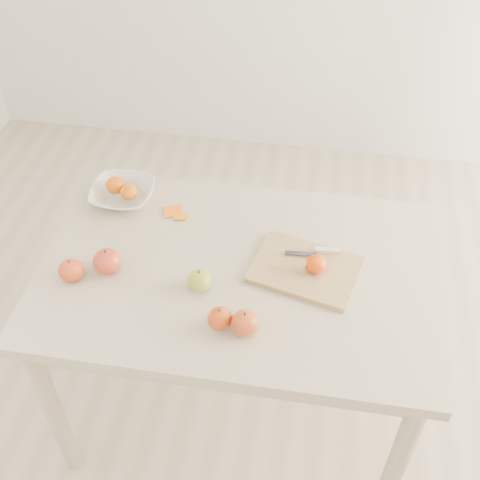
# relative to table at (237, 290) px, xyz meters

# --- Properties ---
(ground) EXTENTS (3.50, 3.50, 0.00)m
(ground) POSITION_rel_table_xyz_m (0.00, 0.00, -0.65)
(ground) COLOR #C6B293
(ground) RESTS_ON ground
(table) EXTENTS (1.20, 0.80, 0.75)m
(table) POSITION_rel_table_xyz_m (0.00, 0.00, 0.00)
(table) COLOR beige
(table) RESTS_ON ground
(cutting_board) EXTENTS (0.35, 0.29, 0.02)m
(cutting_board) POSITION_rel_table_xyz_m (0.20, 0.02, 0.11)
(cutting_board) COLOR tan
(cutting_board) RESTS_ON table
(board_tangerine) EXTENTS (0.06, 0.06, 0.05)m
(board_tangerine) POSITION_rel_table_xyz_m (0.23, 0.01, 0.14)
(board_tangerine) COLOR red
(board_tangerine) RESTS_ON cutting_board
(fruit_bowl) EXTENTS (0.21, 0.21, 0.05)m
(fruit_bowl) POSITION_rel_table_xyz_m (-0.44, 0.25, 0.12)
(fruit_bowl) COLOR silver
(fruit_bowl) RESTS_ON table
(bowl_tangerine_near) EXTENTS (0.07, 0.07, 0.06)m
(bowl_tangerine_near) POSITION_rel_table_xyz_m (-0.46, 0.26, 0.15)
(bowl_tangerine_near) COLOR #CA5F07
(bowl_tangerine_near) RESTS_ON fruit_bowl
(bowl_tangerine_far) EXTENTS (0.06, 0.06, 0.05)m
(bowl_tangerine_far) POSITION_rel_table_xyz_m (-0.41, 0.24, 0.15)
(bowl_tangerine_far) COLOR #E06407
(bowl_tangerine_far) RESTS_ON fruit_bowl
(orange_peel_a) EXTENTS (0.07, 0.07, 0.01)m
(orange_peel_a) POSITION_rel_table_xyz_m (-0.25, 0.22, 0.10)
(orange_peel_a) COLOR #EA5D10
(orange_peel_a) RESTS_ON table
(orange_peel_b) EXTENTS (0.05, 0.04, 0.01)m
(orange_peel_b) POSITION_rel_table_xyz_m (-0.22, 0.20, 0.10)
(orange_peel_b) COLOR orange
(orange_peel_b) RESTS_ON table
(paring_knife) EXTENTS (0.17, 0.05, 0.01)m
(paring_knife) POSITION_rel_table_xyz_m (0.25, 0.09, 0.12)
(paring_knife) COLOR silver
(paring_knife) RESTS_ON cutting_board
(apple_green) EXTENTS (0.07, 0.07, 0.07)m
(apple_green) POSITION_rel_table_xyz_m (-0.09, -0.10, 0.13)
(apple_green) COLOR olive
(apple_green) RESTS_ON table
(apple_red_e) EXTENTS (0.07, 0.07, 0.06)m
(apple_red_e) POSITION_rel_table_xyz_m (-0.01, -0.22, 0.13)
(apple_red_e) COLOR maroon
(apple_red_e) RESTS_ON table
(apple_red_c) EXTENTS (0.08, 0.08, 0.07)m
(apple_red_c) POSITION_rel_table_xyz_m (0.06, -0.23, 0.13)
(apple_red_c) COLOR maroon
(apple_red_c) RESTS_ON table
(apple_red_d) EXTENTS (0.09, 0.09, 0.08)m
(apple_red_d) POSITION_rel_table_xyz_m (-0.38, -0.07, 0.14)
(apple_red_d) COLOR #A00A18
(apple_red_d) RESTS_ON table
(apple_red_b) EXTENTS (0.07, 0.07, 0.07)m
(apple_red_b) POSITION_rel_table_xyz_m (-0.48, -0.12, 0.13)
(apple_red_b) COLOR maroon
(apple_red_b) RESTS_ON table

